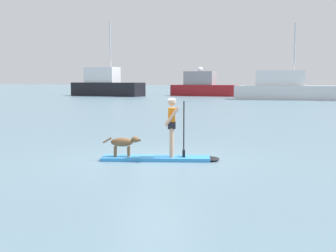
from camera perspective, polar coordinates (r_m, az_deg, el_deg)
The scene contains 7 objects.
ground_plane at distance 12.60m, azimuth -1.63°, elevation -4.52°, with size 400.00×400.00×0.00m, color slate.
paddleboard at distance 12.58m, azimuth -0.59°, elevation -4.31°, with size 3.45×1.71×0.10m.
person_paddler at distance 12.43m, azimuth 0.57°, elevation 0.42°, with size 0.67×0.58×1.71m.
dog at distance 12.62m, azimuth -5.90°, elevation -2.22°, with size 1.08×0.45×0.59m.
moored_boat_far_port at distance 64.97m, azimuth -8.23°, elevation 5.38°, with size 11.76×4.37×10.94m.
moored_boat_far_starboard at distance 64.82m, azimuth 4.69°, elevation 5.21°, with size 10.09×3.49×4.30m.
moored_boat_outer at distance 53.82m, azimuth 15.33°, elevation 4.80°, with size 12.84×4.01×9.08m.
Camera 1 is at (4.76, -11.44, 2.32)m, focal length 46.03 mm.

